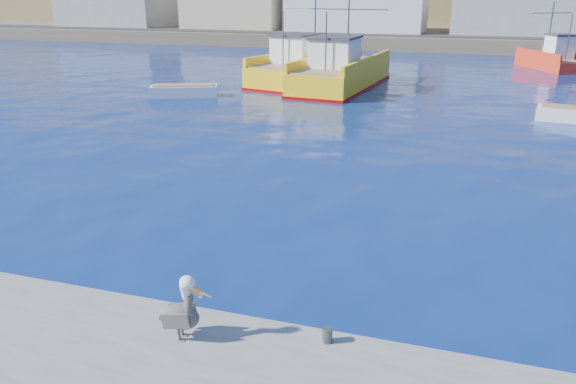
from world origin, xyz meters
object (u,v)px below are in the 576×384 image
object	(u,v)px
trawler_yellow_a	(305,68)
boat_orange	(552,58)
skiff_left	(184,92)
pelican	(182,312)
trawler_yellow_b	(341,73)

from	to	relation	value
trawler_yellow_a	boat_orange	xyz separation A→B (m)	(19.78, 14.11, -0.10)
skiff_left	pelican	bearing A→B (deg)	-62.56
trawler_yellow_a	skiff_left	xyz separation A→B (m)	(-6.27, -8.80, -0.78)
trawler_yellow_a	boat_orange	size ratio (longest dim) A/B	1.63
boat_orange	pelican	world-z (taller)	boat_orange
trawler_yellow_a	trawler_yellow_b	xyz separation A→B (m)	(3.30, -1.90, 0.02)
trawler_yellow_b	pelican	bearing A→B (deg)	-82.76
skiff_left	trawler_yellow_a	bearing A→B (deg)	54.53
trawler_yellow_a	trawler_yellow_b	size ratio (longest dim) A/B	1.00
trawler_yellow_b	boat_orange	size ratio (longest dim) A/B	1.63
trawler_yellow_a	skiff_left	world-z (taller)	trawler_yellow_a
trawler_yellow_b	pelican	xyz separation A→B (m)	(4.26, -33.53, -0.02)
pelican	trawler_yellow_b	bearing A→B (deg)	97.24
trawler_yellow_b	boat_orange	bearing A→B (deg)	44.17
trawler_yellow_a	boat_orange	bearing A→B (deg)	35.51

